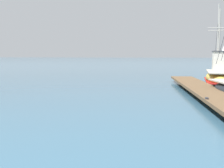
# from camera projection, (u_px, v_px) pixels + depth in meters

# --- Properties ---
(floating_dock) EXTENTS (3.32, 19.77, 0.53)m
(floating_dock) POSITION_uv_depth(u_px,v_px,m) (206.00, 91.00, 16.96)
(floating_dock) COLOR brown
(floating_dock) RESTS_ON ground
(fishing_boat_5) EXTENTS (2.54, 7.83, 6.64)m
(fishing_boat_5) POSITION_uv_depth(u_px,v_px,m) (218.00, 74.00, 23.92)
(fishing_boat_5) COLOR gold
(fishing_boat_5) RESTS_ON ground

